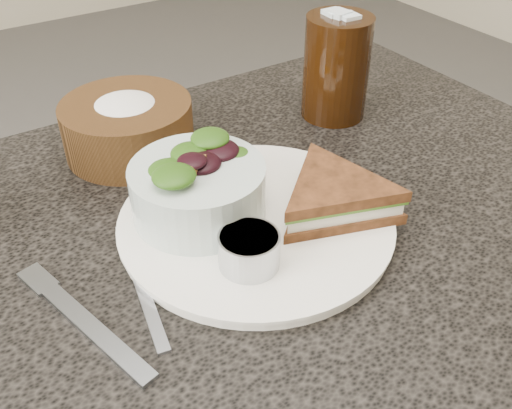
{
  "coord_description": "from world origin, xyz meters",
  "views": [
    {
      "loc": [
        -0.23,
        -0.39,
        1.14
      ],
      "look_at": [
        0.03,
        0.01,
        0.78
      ],
      "focal_mm": 40.0,
      "sensor_mm": 36.0,
      "label": 1
    }
  ],
  "objects_px": {
    "salad_bowl": "(198,182)",
    "bread_basket": "(127,119)",
    "dressing_ramekin": "(249,250)",
    "cola_glass": "(337,64)",
    "sandwich": "(334,197)",
    "dinner_plate": "(256,222)"
  },
  "relations": [
    {
      "from": "sandwich",
      "to": "bread_basket",
      "type": "bearing_deg",
      "value": 134.29
    },
    {
      "from": "dressing_ramekin",
      "to": "cola_glass",
      "type": "xyz_separation_m",
      "value": [
        0.28,
        0.21,
        0.05
      ]
    },
    {
      "from": "salad_bowl",
      "to": "dressing_ramekin",
      "type": "xyz_separation_m",
      "value": [
        0.0,
        -0.1,
        -0.02
      ]
    },
    {
      "from": "sandwich",
      "to": "bread_basket",
      "type": "xyz_separation_m",
      "value": [
        -0.13,
        0.26,
        0.01
      ]
    },
    {
      "from": "sandwich",
      "to": "cola_glass",
      "type": "relative_size",
      "value": 1.02
    },
    {
      "from": "cola_glass",
      "to": "sandwich",
      "type": "bearing_deg",
      "value": -129.17
    },
    {
      "from": "salad_bowl",
      "to": "dressing_ramekin",
      "type": "bearing_deg",
      "value": -88.98
    },
    {
      "from": "sandwich",
      "to": "cola_glass",
      "type": "height_order",
      "value": "cola_glass"
    },
    {
      "from": "bread_basket",
      "to": "salad_bowl",
      "type": "bearing_deg",
      "value": -88.75
    },
    {
      "from": "salad_bowl",
      "to": "cola_glass",
      "type": "height_order",
      "value": "cola_glass"
    },
    {
      "from": "salad_bowl",
      "to": "bread_basket",
      "type": "bearing_deg",
      "value": 91.25
    },
    {
      "from": "sandwich",
      "to": "bread_basket",
      "type": "height_order",
      "value": "bread_basket"
    },
    {
      "from": "sandwich",
      "to": "cola_glass",
      "type": "xyz_separation_m",
      "value": [
        0.16,
        0.19,
        0.04
      ]
    },
    {
      "from": "sandwich",
      "to": "salad_bowl",
      "type": "height_order",
      "value": "salad_bowl"
    },
    {
      "from": "bread_basket",
      "to": "dressing_ramekin",
      "type": "bearing_deg",
      "value": -88.83
    },
    {
      "from": "bread_basket",
      "to": "cola_glass",
      "type": "bearing_deg",
      "value": -12.62
    },
    {
      "from": "sandwich",
      "to": "dressing_ramekin",
      "type": "distance_m",
      "value": 0.12
    },
    {
      "from": "sandwich",
      "to": "dressing_ramekin",
      "type": "height_order",
      "value": "sandwich"
    },
    {
      "from": "salad_bowl",
      "to": "dressing_ramekin",
      "type": "relative_size",
      "value": 2.38
    },
    {
      "from": "cola_glass",
      "to": "bread_basket",
      "type": "bearing_deg",
      "value": 167.38
    },
    {
      "from": "bread_basket",
      "to": "dinner_plate",
      "type": "bearing_deg",
      "value": -76.96
    },
    {
      "from": "bread_basket",
      "to": "cola_glass",
      "type": "distance_m",
      "value": 0.29
    }
  ]
}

